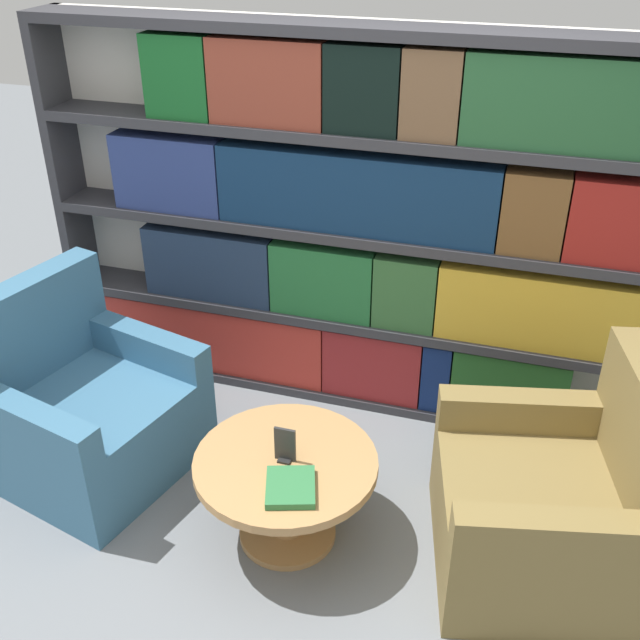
% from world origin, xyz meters
% --- Properties ---
extents(ground_plane, '(14.00, 14.00, 0.00)m').
position_xyz_m(ground_plane, '(0.00, 0.00, 0.00)').
color(ground_plane, slate).
extents(bookshelf, '(3.20, 0.30, 1.92)m').
position_xyz_m(bookshelf, '(0.05, 1.32, 0.95)').
color(bookshelf, silver).
rests_on(bookshelf, ground_plane).
extents(armchair_left, '(0.97, 0.99, 0.90)m').
position_xyz_m(armchair_left, '(-1.04, 0.39, 0.30)').
color(armchair_left, '#386684').
rests_on(armchair_left, ground_plane).
extents(armchair_right, '(0.96, 0.98, 0.90)m').
position_xyz_m(armchair_right, '(1.08, 0.39, 0.30)').
color(armchair_right, olive).
rests_on(armchair_right, ground_plane).
extents(coffee_table, '(0.75, 0.75, 0.42)m').
position_xyz_m(coffee_table, '(0.02, 0.21, 0.30)').
color(coffee_table, '#AD7F4C').
rests_on(coffee_table, ground_plane).
extents(table_sign, '(0.09, 0.06, 0.16)m').
position_xyz_m(table_sign, '(0.02, 0.21, 0.48)').
color(table_sign, black).
rests_on(table_sign, coffee_table).
extents(stray_book, '(0.25, 0.26, 0.03)m').
position_xyz_m(stray_book, '(0.10, 0.05, 0.43)').
color(stray_book, '#2D703D').
rests_on(stray_book, coffee_table).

